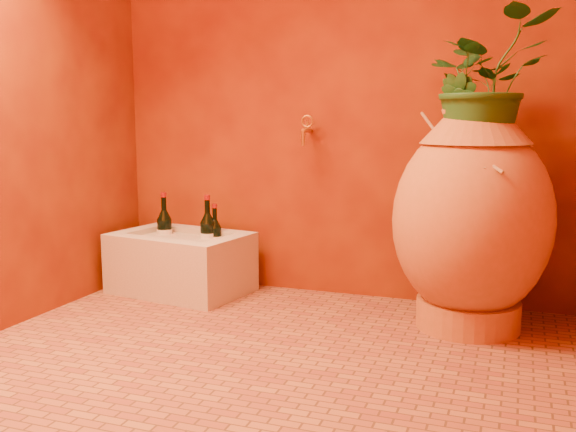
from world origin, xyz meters
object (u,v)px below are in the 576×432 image
at_px(amphora, 472,219).
at_px(wine_bottle_a, 215,239).
at_px(wall_tap, 306,129).
at_px(wine_bottle_b, 208,236).
at_px(stone_basin, 181,264).
at_px(wine_bottle_c, 165,232).

height_order(amphora, wine_bottle_a, amphora).
bearing_deg(wall_tap, wine_bottle_b, -168.81).
bearing_deg(wall_tap, stone_basin, -164.10).
distance_m(amphora, wine_bottle_c, 1.65).
relative_size(amphora, wine_bottle_c, 2.87).
relative_size(amphora, wall_tap, 6.36).
bearing_deg(amphora, wall_tap, 162.08).
height_order(stone_basin, wine_bottle_b, wine_bottle_b).
bearing_deg(wine_bottle_b, stone_basin, -146.72).
xyz_separation_m(amphora, wine_bottle_c, (-1.63, 0.19, -0.19)).
bearing_deg(stone_basin, amphora, -3.53).
relative_size(wine_bottle_b, wine_bottle_c, 1.00).
distance_m(amphora, wine_bottle_b, 1.38).
distance_m(wine_bottle_b, wall_tap, 0.77).
bearing_deg(wine_bottle_a, amphora, -8.18).
bearing_deg(wine_bottle_c, wine_bottle_a, -0.21).
bearing_deg(stone_basin, wine_bottle_b, 33.28).
bearing_deg(wine_bottle_c, wall_tap, 5.84).
relative_size(amphora, stone_basin, 1.31).
xyz_separation_m(wine_bottle_c, wall_tap, (0.79, 0.08, 0.56)).
bearing_deg(wine_bottle_b, wall_tap, 11.19).
xyz_separation_m(stone_basin, wine_bottle_a, (0.15, 0.10, 0.13)).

